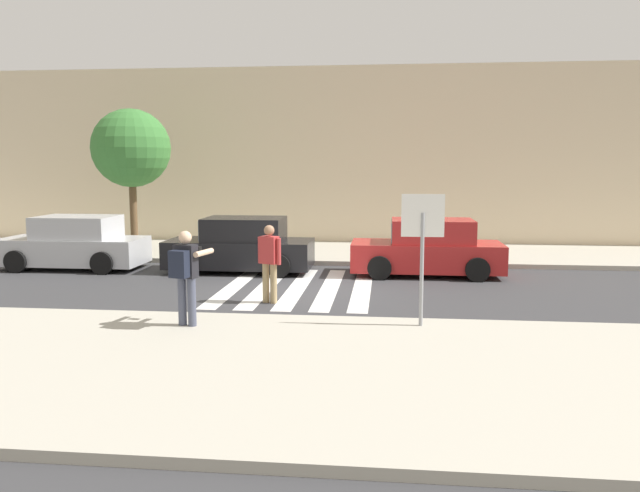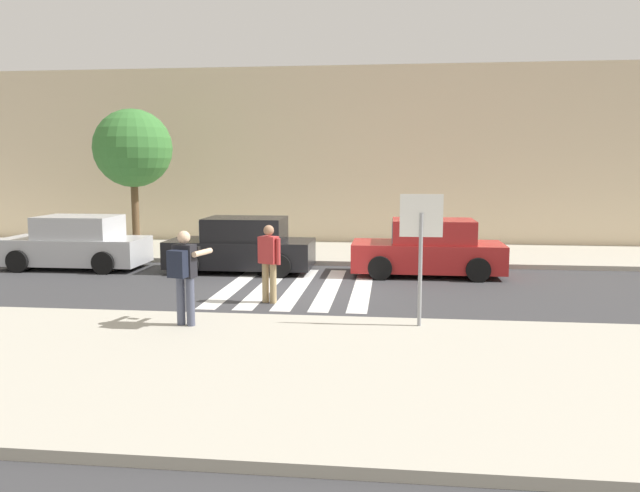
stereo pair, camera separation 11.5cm
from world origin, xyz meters
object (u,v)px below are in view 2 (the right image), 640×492
stop_sign (421,231)px  parked_car_silver (76,244)px  street_tree_west (133,149)px  pedestrian_crossing (269,259)px  parked_car_red (429,249)px  parked_car_black (242,246)px  photographer_with_backpack (184,270)px

stop_sign → parked_car_silver: 11.49m
parked_car_silver → street_tree_west: size_ratio=0.87×
pedestrian_crossing → parked_car_red: size_ratio=0.42×
parked_car_silver → parked_car_black: (4.97, 0.00, 0.00)m
stop_sign → photographer_with_backpack: (-4.21, -0.48, -0.70)m
photographer_with_backpack → parked_car_silver: (-5.49, 6.52, -0.44)m
pedestrian_crossing → parked_car_silver: (-6.52, 3.88, -0.25)m
photographer_with_backpack → parked_car_black: (-0.53, 6.52, -0.44)m
parked_car_black → street_tree_west: bearing=148.8°
parked_car_red → pedestrian_crossing: bearing=-133.6°
stop_sign → photographer_with_backpack: bearing=-173.5°
photographer_with_backpack → parked_car_red: (4.72, 6.52, -0.44)m
stop_sign → parked_car_silver: (-9.71, 6.04, -1.14)m
parked_car_silver → stop_sign: bearing=-31.9°
street_tree_west → parked_car_black: bearing=-31.2°
pedestrian_crossing → parked_car_silver: 7.59m
street_tree_west → pedestrian_crossing: bearing=-48.1°
parked_car_black → parked_car_red: 5.24m
photographer_with_backpack → pedestrian_crossing: size_ratio=1.00×
stop_sign → photographer_with_backpack: size_ratio=1.38×
parked_car_red → parked_car_silver: bearing=-180.0°
pedestrian_crossing → parked_car_red: pedestrian_crossing is taller
stop_sign → photographer_with_backpack: 4.30m
parked_car_black → parked_car_red: (5.24, 0.00, 0.00)m
pedestrian_crossing → street_tree_west: 9.00m
stop_sign → street_tree_west: street_tree_west is taller
stop_sign → parked_car_black: bearing=128.1°
parked_car_red → photographer_with_backpack: bearing=-125.9°
stop_sign → street_tree_west: size_ratio=0.51×
photographer_with_backpack → pedestrian_crossing: bearing=68.8°
photographer_with_backpack → pedestrian_crossing: (1.03, 2.64, -0.19)m
parked_car_silver → parked_car_red: bearing=0.0°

